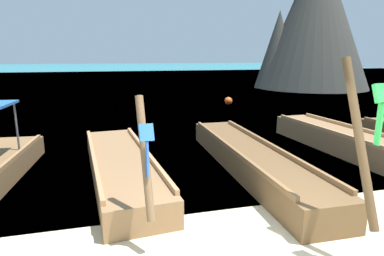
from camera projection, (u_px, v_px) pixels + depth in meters
name	position (u px, v px, depth m)	size (l,w,h in m)	color
sea_water	(115.00, 71.00, 62.74)	(120.00, 120.00, 0.00)	teal
longtail_boat_blue_ribbon	(121.00, 167.00, 7.67)	(1.76, 6.14, 2.26)	olive
longtail_boat_green_ribbon	(251.00, 159.00, 8.12)	(1.29, 7.37, 2.82)	brown
longtail_boat_turquoise_ribbon	(350.00, 143.00, 9.53)	(1.42, 6.50, 2.68)	olive
karst_rock	(312.00, 18.00, 28.04)	(9.57, 9.51, 12.31)	#383833
mooring_buoy_near	(228.00, 101.00, 19.10)	(0.46, 0.46, 0.46)	#EA5119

